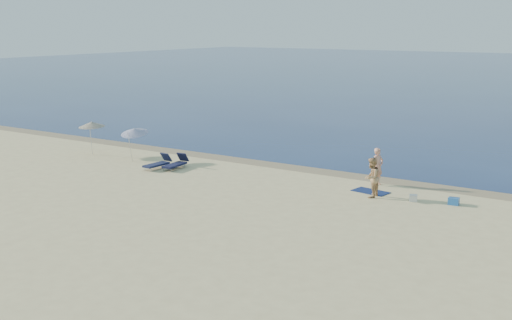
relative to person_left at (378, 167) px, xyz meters
The scene contains 11 objects.
ground 18.64m from the person_left, 102.32° to the right, with size 160.00×160.00×0.00m, color beige.
wet_sand_strip 4.26m from the person_left, 163.02° to the left, with size 240.00×1.60×0.00m, color #847254.
person_left is the anchor object (origin of this frame).
person_right 2.49m from the person_left, 74.33° to the right, with size 0.93×0.72×1.91m, color tan.
beach_towel 1.79m from the person_left, 79.23° to the right, with size 1.74×0.97×0.03m, color #0E1A46.
white_bag 3.41m from the person_left, 37.79° to the right, with size 0.37×0.31×0.31m, color silver.
blue_cooler 4.71m from the person_left, 20.05° to the right, with size 0.47×0.33×0.33m, color #205CAD.
umbrella_near 14.74m from the person_left, behind, with size 1.99×2.01×2.16m.
umbrella_far 18.26m from the person_left, behind, with size 1.68×1.69×2.17m.
lounger_left 12.40m from the person_left, 165.11° to the right, with size 0.69×1.86×0.81m.
lounger_right 11.40m from the person_left, 166.36° to the right, with size 0.75×1.90×0.82m.
Camera 1 is at (16.02, -11.90, 8.06)m, focal length 45.00 mm.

